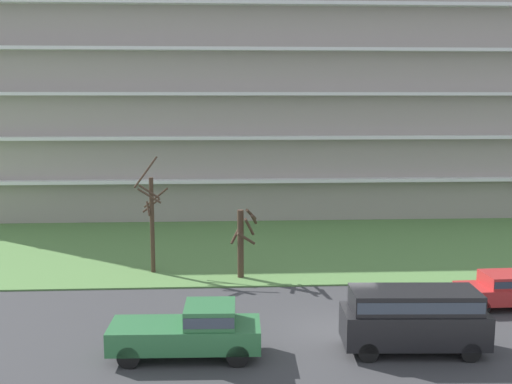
{
  "coord_description": "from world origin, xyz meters",
  "views": [
    {
      "loc": [
        -4.54,
        -23.01,
        9.29
      ],
      "look_at": [
        -2.96,
        6.0,
        4.77
      ],
      "focal_mm": 42.82,
      "sensor_mm": 36.0,
      "label": 1
    }
  ],
  "objects": [
    {
      "name": "ground",
      "position": [
        0.0,
        0.0,
        0.0
      ],
      "size": [
        160.0,
        160.0,
        0.0
      ],
      "primitive_type": "plane",
      "color": "#38383A"
    },
    {
      "name": "grass_lawn_strip",
      "position": [
        0.0,
        14.0,
        0.04
      ],
      "size": [
        80.0,
        16.0,
        0.08
      ],
      "primitive_type": "cube",
      "color": "#547F42",
      "rests_on": "ground"
    },
    {
      "name": "apartment_building",
      "position": [
        0.0,
        28.1,
        9.54
      ],
      "size": [
        52.92,
        13.15,
        19.08
      ],
      "color": "#9E938C",
      "rests_on": "ground"
    },
    {
      "name": "tree_far_left",
      "position": [
        -8.32,
        8.75,
        3.02
      ],
      "size": [
        1.81,
        1.65,
        6.19
      ],
      "color": "#423023",
      "rests_on": "ground"
    },
    {
      "name": "tree_left",
      "position": [
        -3.58,
        7.47,
        2.07
      ],
      "size": [
        1.45,
        1.44,
        3.82
      ],
      "color": "#423023",
      "rests_on": "ground"
    },
    {
      "name": "pickup_green_near_left",
      "position": [
        -5.71,
        -2.01,
        1.02
      ],
      "size": [
        5.45,
        2.14,
        1.95
      ],
      "rotation": [
        0.0,
        0.0,
        -0.03
      ],
      "color": "#2D6B3D",
      "rests_on": "ground"
    },
    {
      "name": "sedan_red_center_left",
      "position": [
        8.1,
        2.5,
        0.87
      ],
      "size": [
        4.46,
        1.96,
        1.57
      ],
      "rotation": [
        0.0,
        0.0,
        3.18
      ],
      "color": "#B22828",
      "rests_on": "ground"
    },
    {
      "name": "van_black_center_right",
      "position": [
        2.4,
        -2.0,
        1.4
      ],
      "size": [
        5.29,
        2.24,
        2.36
      ],
      "rotation": [
        0.0,
        0.0,
        -0.05
      ],
      "color": "black",
      "rests_on": "ground"
    }
  ]
}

